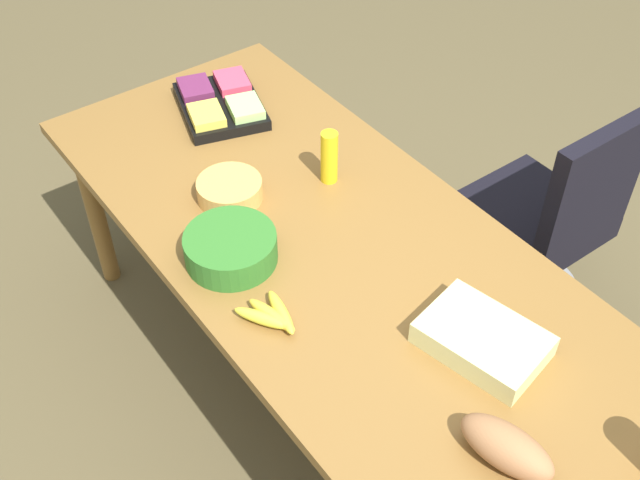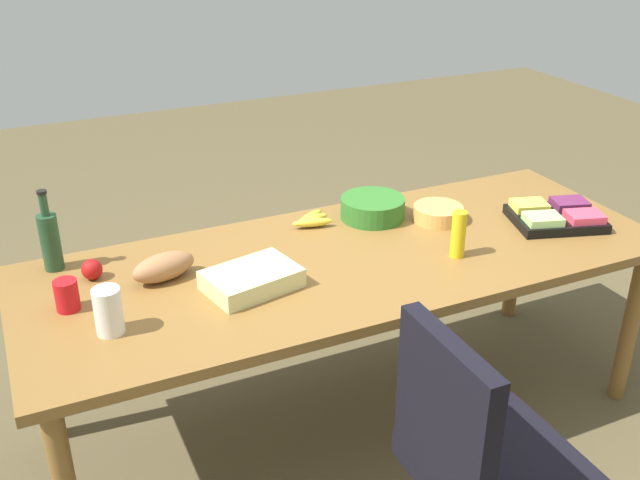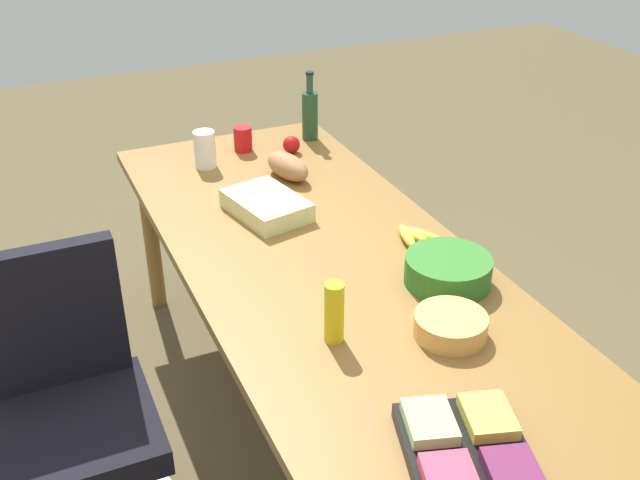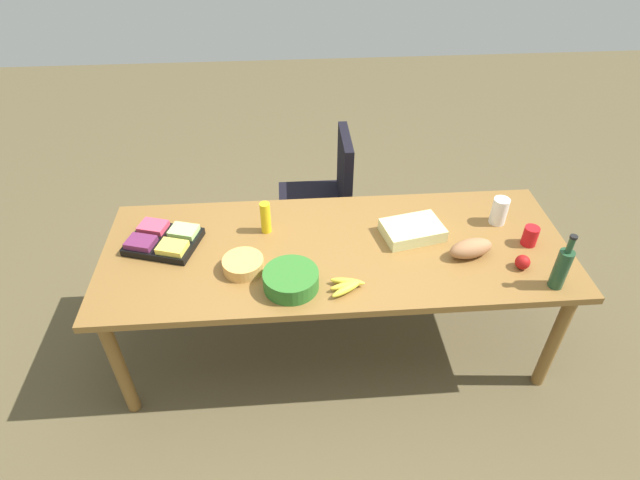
{
  "view_description": "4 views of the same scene",
  "coord_description": "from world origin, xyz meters",
  "px_view_note": "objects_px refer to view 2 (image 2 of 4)",
  "views": [
    {
      "loc": [
        -1.21,
        1.04,
        2.42
      ],
      "look_at": [
        0.09,
        0.07,
        0.86
      ],
      "focal_mm": 43.89,
      "sensor_mm": 36.0,
      "label": 1
    },
    {
      "loc": [
        -1.16,
        -2.24,
        2.08
      ],
      "look_at": [
        -0.12,
        0.01,
        0.86
      ],
      "focal_mm": 41.21,
      "sensor_mm": 36.0,
      "label": 2
    },
    {
      "loc": [
        1.92,
        -0.91,
        2.07
      ],
      "look_at": [
        -0.08,
        -0.01,
        0.82
      ],
      "focal_mm": 42.18,
      "sensor_mm": 36.0,
      "label": 3
    },
    {
      "loc": [
        0.25,
        2.1,
        2.55
      ],
      "look_at": [
        0.09,
        -0.04,
        0.8
      ],
      "focal_mm": 28.84,
      "sensor_mm": 36.0,
      "label": 4
    }
  ],
  "objects_px": {
    "fruit_platter": "(556,216)",
    "banana_bunch": "(311,220)",
    "red_solo_cup": "(67,295)",
    "chip_bowl": "(438,213)",
    "sheet_cake": "(252,279)",
    "conference_table": "(349,272)",
    "mayo_jar": "(108,311)",
    "apple_red": "(92,269)",
    "bread_loaf": "(164,267)",
    "mustard_bottle": "(458,234)",
    "wine_bottle": "(50,239)",
    "salad_bowl": "(373,208)"
  },
  "relations": [
    {
      "from": "mayo_jar",
      "to": "bread_loaf",
      "type": "distance_m",
      "value": 0.37
    },
    {
      "from": "conference_table",
      "to": "mayo_jar",
      "type": "bearing_deg",
      "value": -170.45
    },
    {
      "from": "chip_bowl",
      "to": "apple_red",
      "type": "bearing_deg",
      "value": 176.24
    },
    {
      "from": "apple_red",
      "to": "red_solo_cup",
      "type": "xyz_separation_m",
      "value": [
        -0.11,
        -0.19,
        0.02
      ]
    },
    {
      "from": "salad_bowl",
      "to": "apple_red",
      "type": "height_order",
      "value": "salad_bowl"
    },
    {
      "from": "sheet_cake",
      "to": "red_solo_cup",
      "type": "relative_size",
      "value": 2.91
    },
    {
      "from": "sheet_cake",
      "to": "chip_bowl",
      "type": "bearing_deg",
      "value": 13.03
    },
    {
      "from": "fruit_platter",
      "to": "apple_red",
      "type": "bearing_deg",
      "value": 170.09
    },
    {
      "from": "mustard_bottle",
      "to": "salad_bowl",
      "type": "bearing_deg",
      "value": 105.21
    },
    {
      "from": "bread_loaf",
      "to": "fruit_platter",
      "type": "bearing_deg",
      "value": -7.45
    },
    {
      "from": "conference_table",
      "to": "salad_bowl",
      "type": "distance_m",
      "value": 0.39
    },
    {
      "from": "mustard_bottle",
      "to": "wine_bottle",
      "type": "bearing_deg",
      "value": 159.06
    },
    {
      "from": "chip_bowl",
      "to": "red_solo_cup",
      "type": "bearing_deg",
      "value": -176.57
    },
    {
      "from": "apple_red",
      "to": "bread_loaf",
      "type": "bearing_deg",
      "value": -25.44
    },
    {
      "from": "mustard_bottle",
      "to": "conference_table",
      "type": "bearing_deg",
      "value": 155.09
    },
    {
      "from": "sheet_cake",
      "to": "bread_loaf",
      "type": "relative_size",
      "value": 1.33
    },
    {
      "from": "mayo_jar",
      "to": "banana_bunch",
      "type": "xyz_separation_m",
      "value": [
        0.92,
        0.48,
        -0.05
      ]
    },
    {
      "from": "salad_bowl",
      "to": "chip_bowl",
      "type": "bearing_deg",
      "value": -30.99
    },
    {
      "from": "fruit_platter",
      "to": "apple_red",
      "type": "distance_m",
      "value": 1.89
    },
    {
      "from": "conference_table",
      "to": "banana_bunch",
      "type": "relative_size",
      "value": 13.85
    },
    {
      "from": "red_solo_cup",
      "to": "banana_bunch",
      "type": "distance_m",
      "value": 1.06
    },
    {
      "from": "fruit_platter",
      "to": "red_solo_cup",
      "type": "distance_m",
      "value": 1.97
    },
    {
      "from": "banana_bunch",
      "to": "salad_bowl",
      "type": "bearing_deg",
      "value": -8.13
    },
    {
      "from": "red_solo_cup",
      "to": "banana_bunch",
      "type": "height_order",
      "value": "red_solo_cup"
    },
    {
      "from": "bread_loaf",
      "to": "mayo_jar",
      "type": "bearing_deg",
      "value": -131.45
    },
    {
      "from": "mayo_jar",
      "to": "bread_loaf",
      "type": "bearing_deg",
      "value": 48.55
    },
    {
      "from": "sheet_cake",
      "to": "banana_bunch",
      "type": "height_order",
      "value": "sheet_cake"
    },
    {
      "from": "sheet_cake",
      "to": "banana_bunch",
      "type": "relative_size",
      "value": 1.77
    },
    {
      "from": "sheet_cake",
      "to": "bread_loaf",
      "type": "distance_m",
      "value": 0.33
    },
    {
      "from": "red_solo_cup",
      "to": "chip_bowl",
      "type": "height_order",
      "value": "red_solo_cup"
    },
    {
      "from": "fruit_platter",
      "to": "banana_bunch",
      "type": "relative_size",
      "value": 2.36
    },
    {
      "from": "banana_bunch",
      "to": "mayo_jar",
      "type": "bearing_deg",
      "value": -152.57
    },
    {
      "from": "wine_bottle",
      "to": "chip_bowl",
      "type": "height_order",
      "value": "wine_bottle"
    },
    {
      "from": "mustard_bottle",
      "to": "apple_red",
      "type": "bearing_deg",
      "value": 162.79
    },
    {
      "from": "bread_loaf",
      "to": "banana_bunch",
      "type": "bearing_deg",
      "value": 16.62
    },
    {
      "from": "fruit_platter",
      "to": "bread_loaf",
      "type": "height_order",
      "value": "bread_loaf"
    },
    {
      "from": "red_solo_cup",
      "to": "bread_loaf",
      "type": "relative_size",
      "value": 0.46
    },
    {
      "from": "bread_loaf",
      "to": "mustard_bottle",
      "type": "bearing_deg",
      "value": -15.27
    },
    {
      "from": "salad_bowl",
      "to": "red_solo_cup",
      "type": "xyz_separation_m",
      "value": [
        -1.29,
        -0.24,
        0.01
      ]
    },
    {
      "from": "wine_bottle",
      "to": "bread_loaf",
      "type": "bearing_deg",
      "value": -35.55
    },
    {
      "from": "apple_red",
      "to": "red_solo_cup",
      "type": "distance_m",
      "value": 0.22
    },
    {
      "from": "apple_red",
      "to": "bread_loaf",
      "type": "distance_m",
      "value": 0.26
    },
    {
      "from": "mustard_bottle",
      "to": "red_solo_cup",
      "type": "bearing_deg",
      "value": 171.19
    },
    {
      "from": "bread_loaf",
      "to": "banana_bunch",
      "type": "distance_m",
      "value": 0.7
    },
    {
      "from": "fruit_platter",
      "to": "banana_bunch",
      "type": "xyz_separation_m",
      "value": [
        -0.95,
        0.41,
        -0.01
      ]
    },
    {
      "from": "conference_table",
      "to": "bread_loaf",
      "type": "bearing_deg",
      "value": 170.39
    },
    {
      "from": "chip_bowl",
      "to": "wine_bottle",
      "type": "bearing_deg",
      "value": 171.37
    },
    {
      "from": "fruit_platter",
      "to": "sheet_cake",
      "type": "relative_size",
      "value": 1.33
    },
    {
      "from": "apple_red",
      "to": "mustard_bottle",
      "type": "bearing_deg",
      "value": -17.21
    },
    {
      "from": "red_solo_cup",
      "to": "wine_bottle",
      "type": "distance_m",
      "value": 0.33
    }
  ]
}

